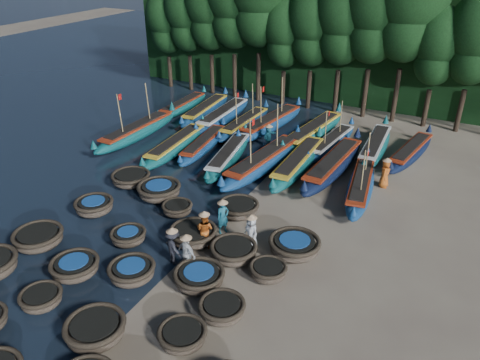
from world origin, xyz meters
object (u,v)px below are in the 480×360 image
at_px(long_boat_12, 244,124).
at_px(fisherman_5, 269,135).
at_px(long_boat_14, 313,132).
at_px(coracle_14, 222,309).
at_px(coracle_17, 193,234).
at_px(coracle_13, 199,277).
at_px(long_boat_3, 204,144).
at_px(fisherman_2, 205,229).
at_px(coracle_23, 239,208).
at_px(long_boat_11, 223,116).
at_px(coracle_16, 128,236).
at_px(coracle_22, 177,208).
at_px(coracle_12, 132,271).
at_px(fisherman_3, 173,246).
at_px(coracle_6, 41,298).
at_px(coracle_8, 182,335).
at_px(long_boat_2, 176,145).
at_px(long_boat_13, 271,123).
at_px(coracle_7, 95,330).
at_px(long_boat_4, 228,156).
at_px(coracle_15, 94,206).
at_px(coracle_10, 38,238).
at_px(long_boat_6, 298,162).
at_px(fisherman_6, 385,172).
at_px(coracle_18, 234,251).
at_px(fisherman_1, 223,215).
at_px(coracle_20, 131,178).
at_px(long_boat_16, 375,147).
at_px(long_boat_9, 183,106).
at_px(coracle_24, 294,246).
at_px(coracle_11, 75,267).
at_px(fisherman_4, 187,252).
at_px(long_boat_15, 331,143).
at_px(fisherman_0, 251,231).
at_px(coracle_19, 268,271).
at_px(long_boat_10, 206,110).
at_px(long_boat_7, 333,165).
at_px(long_boat_1, 137,131).
at_px(coracle_21, 159,190).

bearing_deg(long_boat_12, fisherman_5, -33.16).
bearing_deg(long_boat_14, long_boat_12, -166.25).
relative_size(coracle_14, coracle_17, 0.89).
height_order(coracle_13, long_boat_3, long_boat_3).
relative_size(coracle_13, long_boat_3, 0.32).
bearing_deg(fisherman_2, coracle_23, -93.04).
bearing_deg(long_boat_11, coracle_16, -78.34).
relative_size(coracle_17, coracle_22, 1.49).
bearing_deg(coracle_12, fisherman_3, 62.56).
distance_m(coracle_6, coracle_8, 5.96).
relative_size(long_boat_2, long_boat_13, 0.93).
bearing_deg(coracle_7, long_boat_4, 100.64).
distance_m(coracle_15, long_boat_13, 15.24).
bearing_deg(coracle_22, long_boat_13, 92.36).
xyz_separation_m(coracle_8, long_boat_12, (-7.28, 19.19, 0.15)).
height_order(coracle_10, long_boat_6, long_boat_6).
bearing_deg(coracle_10, coracle_17, 29.86).
bearing_deg(fisherman_6, coracle_18, 154.37).
height_order(coracle_16, fisherman_1, fisherman_1).
height_order(coracle_7, coracle_13, coracle_7).
distance_m(coracle_10, coracle_22, 6.65).
relative_size(long_boat_3, long_boat_11, 0.83).
height_order(coracle_20, long_boat_12, long_boat_12).
height_order(coracle_15, long_boat_16, long_boat_16).
xyz_separation_m(coracle_18, long_boat_9, (-12.92, 15.49, 0.06)).
distance_m(coracle_6, coracle_23, 10.10).
bearing_deg(coracle_6, coracle_24, 45.58).
distance_m(coracle_16, long_boat_13, 16.16).
bearing_deg(long_boat_11, coracle_11, -81.77).
bearing_deg(coracle_17, coracle_8, -61.11).
distance_m(long_boat_9, fisherman_4, 20.63).
xyz_separation_m(coracle_23, fisherman_5, (-2.28, 8.80, 0.38)).
height_order(long_boat_15, fisherman_0, long_boat_15).
height_order(coracle_19, fisherman_2, fisherman_2).
height_order(long_boat_10, long_boat_13, long_boat_13).
bearing_deg(coracle_24, coracle_11, -143.73).
xyz_separation_m(coracle_18, long_boat_7, (1.36, 10.15, 0.18)).
distance_m(coracle_10, long_boat_4, 12.33).
height_order(long_boat_1, fisherman_3, long_boat_1).
distance_m(coracle_21, fisherman_6, 12.69).
bearing_deg(coracle_11, long_boat_9, 111.05).
distance_m(coracle_10, long_boat_11, 18.00).
xyz_separation_m(coracle_12, coracle_24, (5.33, 4.75, 0.02)).
bearing_deg(coracle_22, long_boat_4, 95.25).
xyz_separation_m(coracle_14, long_boat_3, (-8.57, 12.85, 0.10)).
bearing_deg(long_boat_12, long_boat_11, 163.72).
bearing_deg(long_boat_13, coracle_16, -82.57).
bearing_deg(long_boat_9, long_boat_13, -4.99).
distance_m(coracle_7, coracle_21, 10.16).
relative_size(coracle_24, fisherman_3, 1.42).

